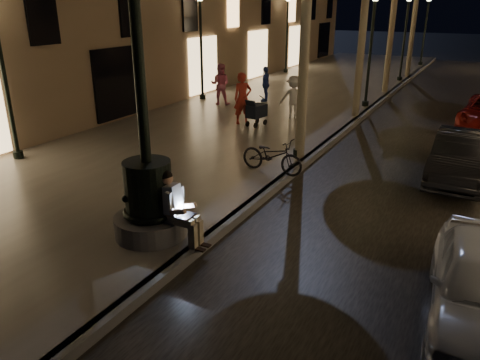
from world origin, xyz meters
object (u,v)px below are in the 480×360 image
Objects in this scene: pedestrian_white at (293,97)px; pedestrian_blue at (266,84)px; lamp_curb_c at (406,25)px; lamp_left_a at (0,50)px; car_second at (461,157)px; lamp_left_b at (201,31)px; lamp_left_c at (287,22)px; pedestrian_pink at (220,84)px; pedestrian_red at (243,98)px; bicycle at (272,155)px; seated_man_laptop at (176,206)px; stroller at (256,111)px; lamp_curb_b at (372,33)px; lamp_curb_d at (426,20)px; lamp_curb_a at (303,49)px; fountain_lamppost at (148,186)px.

pedestrian_white reaches higher than pedestrian_blue.
pedestrian_blue is (-4.29, -9.11, -2.26)m from lamp_curb_c.
car_second is (11.40, 4.68, -2.61)m from lamp_left_a.
lamp_left_b is at bearing 156.00° from car_second.
lamp_left_c is 10.98m from pedestrian_pink.
lamp_left_c reaches higher than pedestrian_red.
lamp_left_c reaches higher than bicycle.
seated_man_laptop is at bearing -72.32° from lamp_left_c.
stroller is 0.72m from pedestrian_red.
lamp_curb_b is at bearing 121.45° from car_second.
lamp_curb_d is 19.35m from lamp_left_b.
lamp_left_b is at bearing -39.31° from pedestrian_white.
pedestrian_white is at bearing 100.08° from seated_man_laptop.
lamp_left_a is (-7.10, -28.00, 0.00)m from lamp_curb_d.
lamp_left_c is 14.31m from stroller.
lamp_curb_b is at bearing -172.38° from pedestrian_pink.
lamp_left_c is 1.26× the size of car_second.
pedestrian_white is at bearing -99.42° from lamp_curb_c.
lamp_curb_a is 24.00m from lamp_curb_d.
lamp_curb_d is at bearing -124.49° from pedestrian_pink.
pedestrian_blue is at bearing -72.84° from lamp_left_c.
fountain_lamppost reaches higher than bicycle.
lamp_curb_d is 2.95× the size of pedestrian_white.
lamp_left_c is (-7.10, 0.00, 0.00)m from lamp_curb_c.
lamp_curb_d reaches higher than pedestrian_pink.
lamp_curb_d is at bearing 88.66° from fountain_lamppost.
pedestrian_blue is (-4.20, 12.89, 0.05)m from seated_man_laptop.
pedestrian_blue is at bearing -68.72° from pedestrian_white.
lamp_left_a reaches higher than pedestrian_red.
lamp_curb_b is 3.09× the size of pedestrian_blue.
lamp_left_b is 4.41× the size of stroller.
lamp_curb_b is 1.00× the size of lamp_curb_d.
lamp_curb_d reaches higher than seated_man_laptop.
lamp_curb_c reaches higher than pedestrian_blue.
stroller is 0.62× the size of bicycle.
lamp_curb_b reaches higher than car_second.
lamp_left_c is at bearing -176.52° from pedestrian_blue.
lamp_curb_c is 12.26m from lamp_left_b.
car_second is 2.05× the size of pedestrian_red.
fountain_lamppost is at bearing -119.26° from pedestrian_red.
pedestrian_red reaches higher than seated_man_laptop.
lamp_left_b is 2.58× the size of pedestrian_red.
lamp_left_c reaches higher than pedestrian_pink.
pedestrian_blue is (-8.59, 6.21, 0.35)m from car_second.
lamp_curb_a reaches higher than pedestrian_red.
lamp_left_b reaches higher than pedestrian_white.
lamp_curb_b and lamp_curb_d have the same top height.
lamp_curb_a is 9.30m from lamp_left_b.
pedestrian_red reaches higher than stroller.
pedestrian_pink is (-5.73, -10.68, -2.15)m from lamp_curb_c.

